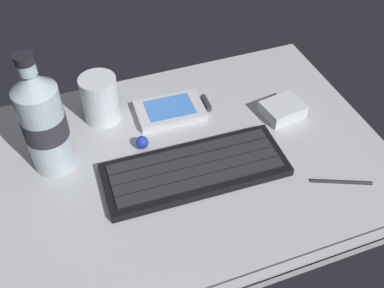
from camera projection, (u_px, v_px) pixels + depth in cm
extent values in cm
cube|color=#B7BABC|center=(192.00, 161.00, 76.32)|extent=(64.00, 48.00, 2.00)
cube|color=#B7BABC|center=(254.00, 277.00, 59.84)|extent=(64.00, 1.20, 0.80)
cube|color=black|center=(195.00, 170.00, 72.68)|extent=(29.31, 11.85, 1.40)
cube|color=#28282B|center=(189.00, 152.00, 74.28)|extent=(26.73, 2.79, 0.30)
cube|color=#28282B|center=(193.00, 161.00, 72.81)|extent=(26.73, 2.79, 0.30)
cube|color=#28282B|center=(198.00, 171.00, 71.34)|extent=(26.73, 2.79, 0.30)
cube|color=#28282B|center=(202.00, 181.00, 69.87)|extent=(26.73, 2.79, 0.30)
cube|color=silver|center=(173.00, 110.00, 82.85)|extent=(12.31, 8.09, 1.40)
cube|color=#4C8CEA|center=(172.00, 107.00, 82.32)|extent=(8.64, 6.27, 0.10)
cube|color=#333338|center=(206.00, 103.00, 84.23)|extent=(0.96, 3.83, 1.12)
cylinder|color=silver|center=(100.00, 99.00, 79.53)|extent=(6.40, 6.40, 8.50)
cylinder|color=orange|center=(101.00, 103.00, 80.23)|extent=(5.50, 5.50, 6.12)
cylinder|color=silver|center=(46.00, 129.00, 69.36)|extent=(6.60, 6.60, 15.00)
cone|color=silver|center=(31.00, 82.00, 63.05)|extent=(6.60, 6.60, 2.80)
cylinder|color=silver|center=(27.00, 68.00, 61.42)|extent=(2.51, 2.51, 1.80)
cylinder|color=black|center=(24.00, 59.00, 60.36)|extent=(2.77, 2.77, 1.20)
cylinder|color=#2D2D38|center=(45.00, 126.00, 68.83)|extent=(6.73, 6.73, 3.80)
cube|color=silver|center=(283.00, 109.00, 82.18)|extent=(7.74, 6.56, 2.40)
sphere|color=#2338B2|center=(142.00, 142.00, 76.43)|extent=(2.20, 2.20, 2.20)
cylinder|color=#26262B|center=(342.00, 181.00, 71.53)|extent=(8.99, 4.44, 0.70)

